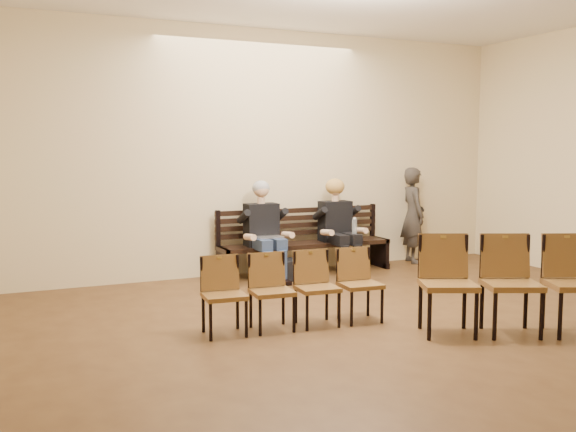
# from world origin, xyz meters

# --- Properties ---
(ground) EXTENTS (10.00, 10.00, 0.00)m
(ground) POSITION_xyz_m (0.00, 0.00, 0.00)
(ground) COLOR brown
(ground) RESTS_ON ground
(room_walls) EXTENTS (8.02, 10.01, 3.51)m
(room_walls) POSITION_xyz_m (0.00, 0.79, 2.54)
(room_walls) COLOR beige
(room_walls) RESTS_ON ground
(bench) EXTENTS (2.60, 0.90, 0.45)m
(bench) POSITION_xyz_m (0.58, 4.65, 0.23)
(bench) COLOR black
(bench) RESTS_ON ground
(seated_man) EXTENTS (0.56, 0.78, 1.35)m
(seated_man) POSITION_xyz_m (-0.12, 4.53, 0.67)
(seated_man) COLOR black
(seated_man) RESTS_ON ground
(seated_woman) EXTENTS (0.56, 0.77, 1.29)m
(seated_woman) POSITION_xyz_m (1.05, 4.53, 0.65)
(seated_woman) COLOR black
(seated_woman) RESTS_ON ground
(laptop) EXTENTS (0.40, 0.34, 0.26)m
(laptop) POSITION_xyz_m (-0.10, 4.41, 0.58)
(laptop) COLOR silver
(laptop) RESTS_ON bench
(water_bottle) EXTENTS (0.09, 0.09, 0.24)m
(water_bottle) POSITION_xyz_m (1.18, 4.29, 0.57)
(water_bottle) COLOR silver
(water_bottle) RESTS_ON bench
(bag) EXTENTS (0.45, 0.39, 0.28)m
(bag) POSITION_xyz_m (0.14, 4.30, 0.14)
(bag) COLOR black
(bag) RESTS_ON ground
(passerby) EXTENTS (0.54, 0.71, 1.74)m
(passerby) POSITION_xyz_m (2.52, 4.75, 0.87)
(passerby) COLOR #35302B
(passerby) RESTS_ON ground
(chair_row_front) EXTENTS (1.89, 0.56, 0.77)m
(chair_row_front) POSITION_xyz_m (-0.77, 2.13, 0.38)
(chair_row_front) COLOR brown
(chair_row_front) RESTS_ON ground
(chair_row_back) EXTENTS (2.38, 1.44, 0.97)m
(chair_row_back) POSITION_xyz_m (1.33, 0.92, 0.49)
(chair_row_back) COLOR brown
(chair_row_back) RESTS_ON ground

